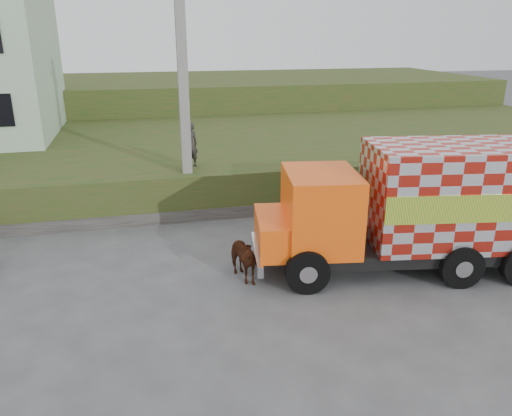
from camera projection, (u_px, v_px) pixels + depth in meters
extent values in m
plane|color=#474749|center=(248.00, 273.00, 12.74)|extent=(120.00, 120.00, 0.00)
cube|color=#274A18|center=(198.00, 155.00, 21.66)|extent=(40.00, 12.00, 1.50)
cube|color=#274A18|center=(175.00, 102.00, 32.41)|extent=(40.00, 12.00, 3.00)
cube|color=#595651|center=(160.00, 216.00, 16.09)|extent=(16.00, 0.50, 0.40)
cube|color=gray|center=(184.00, 94.00, 15.40)|extent=(0.30, 0.30, 8.00)
cube|color=black|center=(406.00, 245.00, 12.87)|extent=(6.74, 3.10, 0.33)
cube|color=#FF550D|center=(320.00, 209.00, 12.35)|extent=(2.04, 2.44, 1.91)
cube|color=#FF550D|center=(276.00, 232.00, 12.47)|extent=(1.26, 2.13, 0.86)
cube|color=silver|center=(456.00, 193.00, 12.48)|extent=(4.70, 2.96, 2.48)
cube|color=yellow|center=(479.00, 209.00, 11.39)|extent=(4.34, 0.73, 0.67)
cube|color=yellow|center=(437.00, 180.00, 13.58)|extent=(4.34, 0.73, 0.67)
cube|color=silver|center=(257.00, 254.00, 12.62)|extent=(0.49, 2.19, 0.29)
cylinder|color=black|center=(307.00, 272.00, 11.67)|extent=(1.09, 0.50, 1.05)
cylinder|color=black|center=(294.00, 236.00, 13.73)|extent=(1.09, 0.50, 1.05)
cylinder|color=black|center=(461.00, 266.00, 11.93)|extent=(1.09, 0.50, 1.05)
cylinder|color=black|center=(425.00, 232.00, 14.00)|extent=(1.09, 0.50, 1.05)
cylinder|color=black|center=(477.00, 230.00, 14.11)|extent=(1.09, 0.50, 1.05)
imported|color=black|center=(240.00, 258.00, 12.25)|extent=(0.98, 1.51, 1.17)
imported|color=#292825|center=(190.00, 145.00, 16.67)|extent=(0.64, 0.52, 1.52)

